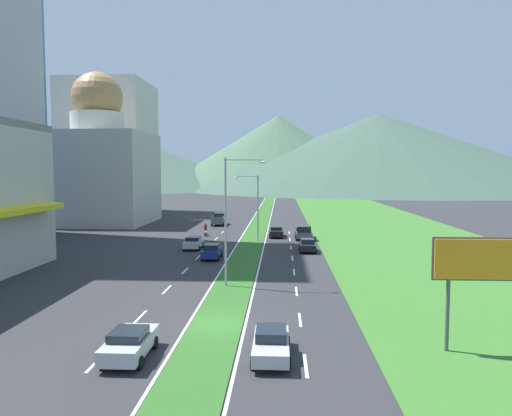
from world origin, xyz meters
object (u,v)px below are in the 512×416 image
at_px(car_2, 212,251).
at_px(car_4, 271,343).
at_px(car_5, 130,343).
at_px(pickup_truck_1, 303,232).
at_px(car_1, 276,232).
at_px(street_lamp_mid, 255,203).
at_px(car_0, 307,245).
at_px(billboard_roadside, 485,265).
at_px(pickup_truck_0, 219,219).
at_px(street_lamp_near, 230,213).
at_px(motorcycle_rider, 206,231).
at_px(car_3, 193,243).

distance_m(car_2, car_4, 27.44).
bearing_deg(car_5, pickup_truck_1, -14.08).
relative_size(car_1, car_4, 1.06).
height_order(street_lamp_mid, car_0, street_lamp_mid).
height_order(billboard_roadside, pickup_truck_0, billboard_roadside).
xyz_separation_m(street_lamp_near, pickup_truck_0, (-6.73, 44.05, -4.97)).
xyz_separation_m(car_1, motorcycle_rider, (-10.22, 0.54, -0.02)).
height_order(street_lamp_near, car_5, street_lamp_near).
height_order(car_2, car_3, car_2).
bearing_deg(car_0, pickup_truck_1, -179.79).
xyz_separation_m(car_2, pickup_truck_1, (10.39, 15.08, 0.18)).
xyz_separation_m(street_lamp_near, pickup_truck_1, (7.14, 27.02, -4.97)).
distance_m(car_3, motorcycle_rider, 11.74).
bearing_deg(street_lamp_mid, car_5, -95.69).
bearing_deg(motorcycle_rider, street_lamp_near, -167.18).
bearing_deg(car_5, pickup_truck_0, 3.22).
bearing_deg(pickup_truck_0, car_3, -179.25).
distance_m(billboard_roadside, car_4, 11.54).
bearing_deg(billboard_roadside, car_2, 124.99).
bearing_deg(pickup_truck_1, car_3, -56.75).
xyz_separation_m(car_1, car_5, (-6.83, -44.38, 0.01)).
relative_size(car_0, car_4, 0.95).
xyz_separation_m(billboard_roadside, motorcycle_rider, (-21.26, 43.26, -3.81)).
relative_size(car_5, pickup_truck_0, 0.79).
distance_m(car_3, car_5, 33.31).
height_order(car_1, motorcycle_rider, motorcycle_rider).
distance_m(street_lamp_near, pickup_truck_0, 44.84).
distance_m(pickup_truck_0, motorcycle_rider, 14.17).
xyz_separation_m(car_3, car_5, (2.98, -33.18, -0.00)).
height_order(car_3, pickup_truck_0, pickup_truck_0).
bearing_deg(street_lamp_near, street_lamp_mid, 88.62).
relative_size(car_5, motorcycle_rider, 2.15).
bearing_deg(pickup_truck_1, car_0, 0.21).
relative_size(billboard_roadside, car_3, 1.47).
xyz_separation_m(car_5, motorcycle_rider, (-3.39, 44.91, -0.03)).
distance_m(street_lamp_mid, billboard_roadside, 41.05).
bearing_deg(car_0, pickup_truck_0, -152.69).
bearing_deg(car_2, motorcycle_rider, 11.18).
bearing_deg(car_4, car_0, 173.65).
bearing_deg(pickup_truck_1, car_5, -14.08).
bearing_deg(car_1, car_4, 0.29).
relative_size(street_lamp_mid, motorcycle_rider, 4.41).
height_order(street_lamp_near, car_4, street_lamp_near).
bearing_deg(billboard_roadside, car_1, 104.49).
xyz_separation_m(car_0, car_4, (-3.53, -31.75, -0.01)).
bearing_deg(motorcycle_rider, car_5, -175.68).
bearing_deg(pickup_truck_1, street_lamp_mid, -74.93).
relative_size(street_lamp_mid, billboard_roadside, 1.48).
xyz_separation_m(street_lamp_near, street_lamp_mid, (0.61, 25.26, -0.81)).
distance_m(car_3, pickup_truck_0, 25.91).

